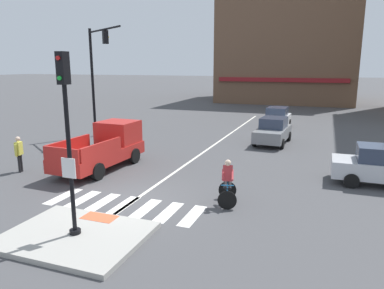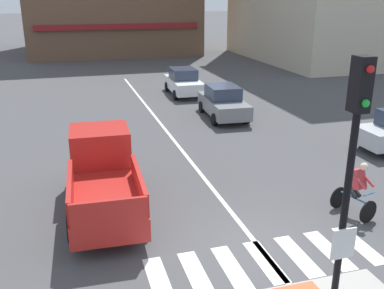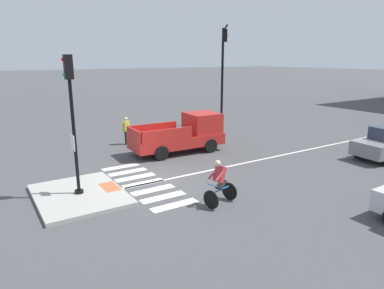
# 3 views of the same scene
# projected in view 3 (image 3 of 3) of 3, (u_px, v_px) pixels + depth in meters

# --- Properties ---
(ground_plane) EXTENTS (300.00, 300.00, 0.00)m
(ground_plane) POSITION_uv_depth(u_px,v_px,m) (156.00, 181.00, 14.56)
(ground_plane) COLOR #474749
(traffic_island) EXTENTS (3.94, 3.08, 0.15)m
(traffic_island) POSITION_uv_depth(u_px,v_px,m) (79.00, 195.00, 12.86)
(traffic_island) COLOR #A3A099
(traffic_island) RESTS_ON ground
(tactile_pad_front) EXTENTS (1.10, 0.60, 0.01)m
(tactile_pad_front) POSITION_uv_depth(u_px,v_px,m) (110.00, 187.00, 13.46)
(tactile_pad_front) COLOR #DB5B38
(tactile_pad_front) RESTS_ON traffic_island
(signal_pole) EXTENTS (0.44, 0.38, 5.04)m
(signal_pole) POSITION_uv_depth(u_px,v_px,m) (72.00, 113.00, 12.09)
(signal_pole) COLOR black
(signal_pole) RESTS_ON traffic_island
(crosswalk_stripe_a) EXTENTS (0.44, 1.80, 0.01)m
(crosswalk_stripe_a) POSITION_uv_depth(u_px,v_px,m) (121.00, 167.00, 16.38)
(crosswalk_stripe_a) COLOR silver
(crosswalk_stripe_a) RESTS_ON ground
(crosswalk_stripe_b) EXTENTS (0.44, 1.80, 0.01)m
(crosswalk_stripe_b) POSITION_uv_depth(u_px,v_px,m) (128.00, 172.00, 15.67)
(crosswalk_stripe_b) COLOR silver
(crosswalk_stripe_b) RESTS_ON ground
(crosswalk_stripe_c) EXTENTS (0.44, 1.80, 0.01)m
(crosswalk_stripe_c) POSITION_uv_depth(u_px,v_px,m) (135.00, 177.00, 14.96)
(crosswalk_stripe_c) COLOR silver
(crosswalk_stripe_c) RESTS_ON ground
(crosswalk_stripe_d) EXTENTS (0.44, 1.80, 0.01)m
(crosswalk_stripe_d) POSITION_uv_depth(u_px,v_px,m) (144.00, 183.00, 14.25)
(crosswalk_stripe_d) COLOR silver
(crosswalk_stripe_d) RESTS_ON ground
(crosswalk_stripe_e) EXTENTS (0.44, 1.80, 0.01)m
(crosswalk_stripe_e) POSITION_uv_depth(u_px,v_px,m) (153.00, 190.00, 13.55)
(crosswalk_stripe_e) COLOR silver
(crosswalk_stripe_e) RESTS_ON ground
(crosswalk_stripe_f) EXTENTS (0.44, 1.80, 0.01)m
(crosswalk_stripe_f) POSITION_uv_depth(u_px,v_px,m) (163.00, 197.00, 12.84)
(crosswalk_stripe_f) COLOR silver
(crosswalk_stripe_f) RESTS_ON ground
(crosswalk_stripe_g) EXTENTS (0.44, 1.80, 0.01)m
(crosswalk_stripe_g) POSITION_uv_depth(u_px,v_px,m) (175.00, 205.00, 12.13)
(crosswalk_stripe_g) COLOR silver
(crosswalk_stripe_g) RESTS_ON ground
(lane_centre_line) EXTENTS (0.14, 28.00, 0.01)m
(lane_centre_line) POSITION_uv_depth(u_px,v_px,m) (313.00, 149.00, 19.69)
(lane_centre_line) COLOR silver
(lane_centre_line) RESTS_ON ground
(traffic_light_mast) EXTENTS (4.07, 2.90, 7.20)m
(traffic_light_mast) POSITION_uv_depth(u_px,v_px,m) (223.00, 64.00, 24.67)
(traffic_light_mast) COLOR black
(traffic_light_mast) RESTS_ON ground
(pickup_truck_red_westbound_near) EXTENTS (2.22, 5.18, 2.08)m
(pickup_truck_red_westbound_near) POSITION_uv_depth(u_px,v_px,m) (185.00, 134.00, 18.90)
(pickup_truck_red_westbound_near) COLOR red
(pickup_truck_red_westbound_near) RESTS_ON ground
(cyclist) EXTENTS (0.91, 1.22, 1.68)m
(cyclist) POSITION_uv_depth(u_px,v_px,m) (220.00, 182.00, 11.97)
(cyclist) COLOR black
(cyclist) RESTS_ON ground
(pedestrian_at_curb_left) EXTENTS (0.31, 0.53, 1.67)m
(pedestrian_at_curb_left) POSITION_uv_depth(u_px,v_px,m) (126.00, 128.00, 20.43)
(pedestrian_at_curb_left) COLOR black
(pedestrian_at_curb_left) RESTS_ON ground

